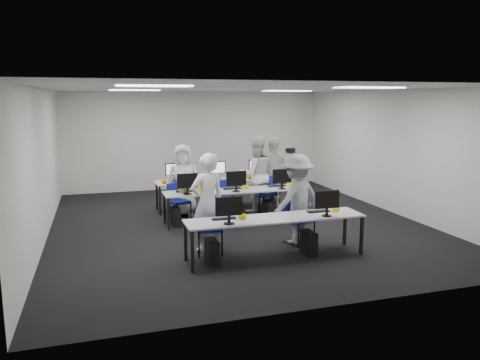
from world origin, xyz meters
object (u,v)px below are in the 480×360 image
object	(u,v)px
desk_mid	(234,192)
student_3	(273,174)
chair_0	(209,238)
chair_6	(223,202)
chair_4	(262,201)
student_0	(207,202)
chair_2	(179,209)
chair_5	(181,204)
desk_front	(276,220)
chair_1	(299,229)
photographer	(297,199)
student_2	(183,180)
student_1	(256,175)
chair_3	(222,205)
chair_7	(268,200)

from	to	relation	value
desk_mid	student_3	xyz separation A→B (m)	(1.26, 0.83, 0.24)
chair_0	chair_6	world-z (taller)	chair_0
student_3	chair_0	bearing A→B (deg)	-130.13
chair_4	student_0	bearing A→B (deg)	-133.98
chair_0	chair_2	bearing A→B (deg)	102.08
chair_5	student_3	xyz separation A→B (m)	(2.33, -0.10, 0.64)
desk_front	chair_4	xyz separation A→B (m)	(0.93, 3.25, -0.41)
desk_mid	student_0	size ratio (longest dim) A/B	1.76
desk_front	student_3	xyz separation A→B (m)	(1.26, 3.43, 0.24)
chair_4	chair_5	distance (m)	2.01
student_0	student_3	world-z (taller)	student_3
chair_1	student_0	bearing A→B (deg)	159.96
chair_0	chair_6	xyz separation A→B (m)	(1.03, 2.89, -0.02)
chair_4	student_0	distance (m)	3.26
photographer	chair_2	bearing A→B (deg)	-74.35
student_2	student_1	bearing A→B (deg)	4.99
desk_mid	chair_3	xyz separation A→B (m)	(-0.13, 0.60, -0.42)
chair_2	photographer	size ratio (longest dim) A/B	0.49
desk_front	chair_5	world-z (taller)	chair_5
chair_7	student_2	world-z (taller)	student_2
chair_2	student_2	bearing A→B (deg)	43.36
chair_1	chair_2	size ratio (longest dim) A/B	1.06
chair_2	chair_5	world-z (taller)	chair_5
chair_2	student_1	size ratio (longest dim) A/B	0.45
desk_front	chair_6	size ratio (longest dim) A/B	3.75
chair_6	chair_7	world-z (taller)	chair_7
student_1	chair_4	bearing A→B (deg)	155.05
chair_4	chair_2	bearing A→B (deg)	178.79
desk_front	chair_4	world-z (taller)	chair_4
chair_3	student_1	bearing A→B (deg)	-4.21
desk_mid	chair_5	world-z (taller)	chair_5
student_2	chair_5	bearing A→B (deg)	142.53
chair_1	chair_5	size ratio (longest dim) A/B	1.00
chair_3	student_0	bearing A→B (deg)	-122.33
chair_7	student_3	xyz separation A→B (m)	(0.16, 0.10, 0.64)
student_2	student_0	bearing A→B (deg)	-81.24
desk_mid	chair_6	distance (m)	0.95
student_3	chair_4	bearing A→B (deg)	-153.06
chair_7	student_3	distance (m)	0.66
desk_mid	photographer	world-z (taller)	photographer
desk_front	chair_3	xyz separation A→B (m)	(-0.13, 3.20, -0.42)
desk_front	student_2	distance (m)	3.61
chair_0	student_3	size ratio (longest dim) A/B	0.50
chair_0	chair_6	size ratio (longest dim) A/B	1.08
chair_0	chair_7	xyz separation A→B (m)	(2.16, 2.76, -0.00)
student_1	chair_2	bearing A→B (deg)	7.13
chair_6	student_2	distance (m)	1.14
desk_mid	chair_5	xyz separation A→B (m)	(-1.07, 0.93, -0.40)
chair_2	student_0	distance (m)	2.43
desk_mid	chair_4	world-z (taller)	chair_4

